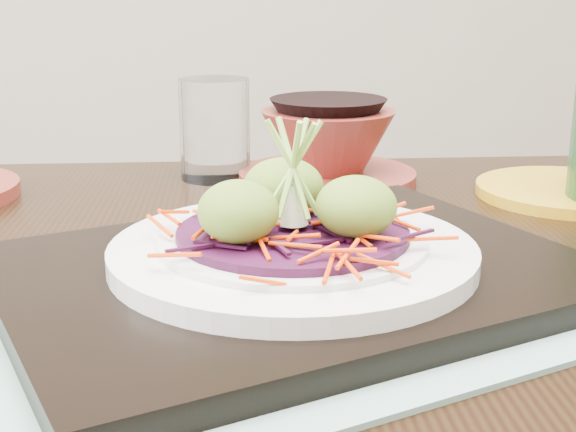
{
  "coord_description": "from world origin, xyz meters",
  "views": [
    {
      "loc": [
        -0.19,
        -0.51,
        0.92
      ],
      "look_at": [
        -0.11,
        -0.0,
        0.77
      ],
      "focal_mm": 50.0,
      "sensor_mm": 36.0,
      "label": 1
    }
  ],
  "objects": [
    {
      "name": "placemat",
      "position": [
        -0.11,
        -0.02,
        0.73
      ],
      "size": [
        0.51,
        0.45,
        0.0
      ],
      "primitive_type": "cube",
      "rotation": [
        0.0,
        0.0,
        0.34
      ],
      "color": "gray",
      "rests_on": "dining_table"
    },
    {
      "name": "guacamole_scoops",
      "position": [
        -0.11,
        -0.02,
        0.79
      ],
      "size": [
        0.13,
        0.12,
        0.04
      ],
      "color": "olive",
      "rests_on": "cabbage_bed"
    },
    {
      "name": "yellow_plate",
      "position": [
        0.19,
        0.18,
        0.73
      ],
      "size": [
        0.21,
        0.21,
        0.01
      ],
      "primitive_type": "cylinder",
      "rotation": [
        0.0,
        0.0,
        -0.26
      ],
      "color": "#B58414",
      "rests_on": "dining_table"
    },
    {
      "name": "serving_tray",
      "position": [
        -0.11,
        -0.02,
        0.74
      ],
      "size": [
        0.44,
        0.38,
        0.02
      ],
      "primitive_type": "cube",
      "rotation": [
        0.0,
        0.0,
        0.34
      ],
      "color": "black",
      "rests_on": "placemat"
    },
    {
      "name": "scallion_garnish",
      "position": [
        -0.11,
        -0.02,
        0.81
      ],
      "size": [
        0.05,
        0.05,
        0.08
      ],
      "primitive_type": null,
      "color": "#8CBF4C",
      "rests_on": "cabbage_bed"
    },
    {
      "name": "carrot_julienne",
      "position": [
        -0.11,
        -0.02,
        0.77
      ],
      "size": [
        0.18,
        0.18,
        0.01
      ],
      "primitive_type": null,
      "color": "red",
      "rests_on": "cabbage_bed"
    },
    {
      "name": "dining_table",
      "position": [
        -0.07,
        -0.01,
        0.63
      ],
      "size": [
        1.22,
        0.87,
        0.73
      ],
      "rotation": [
        0.0,
        0.0,
        -0.09
      ],
      "color": "black",
      "rests_on": "ground"
    },
    {
      "name": "cabbage_bed",
      "position": [
        -0.11,
        -0.02,
        0.77
      ],
      "size": [
        0.15,
        0.15,
        0.01
      ],
      "primitive_type": "cylinder",
      "color": "#370B28",
      "rests_on": "white_plate"
    },
    {
      "name": "white_plate",
      "position": [
        -0.11,
        -0.02,
        0.75
      ],
      "size": [
        0.24,
        0.24,
        0.02
      ],
      "color": "silver",
      "rests_on": "serving_tray"
    },
    {
      "name": "water_glass",
      "position": [
        -0.14,
        0.31,
        0.78
      ],
      "size": [
        0.08,
        0.08,
        0.1
      ],
      "primitive_type": "cylinder",
      "rotation": [
        0.0,
        0.0,
        -0.11
      ],
      "color": "white",
      "rests_on": "dining_table"
    },
    {
      "name": "terracotta_bowl_set",
      "position": [
        -0.03,
        0.26,
        0.76
      ],
      "size": [
        0.22,
        0.22,
        0.07
      ],
      "rotation": [
        0.0,
        0.0,
        -0.29
      ],
      "color": "maroon",
      "rests_on": "dining_table"
    }
  ]
}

